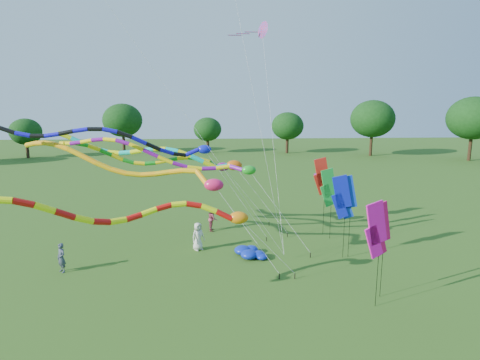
{
  "coord_description": "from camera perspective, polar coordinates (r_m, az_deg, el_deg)",
  "views": [
    {
      "loc": [
        -1.22,
        -16.93,
        8.66
      ],
      "look_at": [
        -0.03,
        2.88,
        4.8
      ],
      "focal_mm": 30.0,
      "sensor_mm": 36.0,
      "label": 1
    }
  ],
  "objects": [
    {
      "name": "tube_kite_red",
      "position": [
        17.22,
        -10.73,
        -4.72
      ],
      "size": [
        11.47,
        4.6,
        5.95
      ],
      "rotation": [
        0.0,
        0.0,
        0.33
      ],
      "color": "black",
      "rests_on": "ground"
    },
    {
      "name": "banner_pole_blue_b",
      "position": [
        22.98,
        14.92,
        -2.4
      ],
      "size": [
        1.16,
        0.2,
        4.74
      ],
      "rotation": [
        0.0,
        0.0,
        -0.11
      ],
      "color": "black",
      "rests_on": "ground"
    },
    {
      "name": "banner_pole_green",
      "position": [
        25.8,
        12.45,
        -1.09
      ],
      "size": [
        1.16,
        0.3,
        4.63
      ],
      "rotation": [
        0.0,
        0.0,
        0.19
      ],
      "color": "black",
      "rests_on": "ground"
    },
    {
      "name": "tube_kite_purple",
      "position": [
        23.06,
        -9.58,
        3.16
      ],
      "size": [
        14.37,
        3.37,
        7.29
      ],
      "rotation": [
        0.0,
        0.0,
        -0.21
      ],
      "color": "black",
      "rests_on": "ground"
    },
    {
      "name": "delta_kite_high_c",
      "position": [
        28.17,
        3.11,
        20.55
      ],
      "size": [
        2.97,
        7.44,
        14.68
      ],
      "rotation": [
        0.0,
        0.0,
        0.49
      ],
      "color": "black",
      "rests_on": "ground"
    },
    {
      "name": "person_b",
      "position": [
        22.96,
        -24.07,
        -10.08
      ],
      "size": [
        0.67,
        0.65,
        1.55
      ],
      "primitive_type": "imported",
      "rotation": [
        0.0,
        0.0,
        -0.72
      ],
      "color": "#393F50",
      "rests_on": "ground"
    },
    {
      "name": "tube_kite_cyan",
      "position": [
        25.53,
        -9.85,
        3.41
      ],
      "size": [
        14.31,
        1.79,
        7.32
      ],
      "rotation": [
        0.0,
        0.0,
        -0.06
      ],
      "color": "black",
      "rests_on": "ground"
    },
    {
      "name": "person_c",
      "position": [
        27.59,
        -3.9,
        -5.51
      ],
      "size": [
        0.65,
        0.82,
        1.65
      ],
      "primitive_type": "imported",
      "rotation": [
        0.0,
        0.0,
        1.54
      ],
      "color": "#9C384E",
      "rests_on": "ground"
    },
    {
      "name": "blue_nylon_heap",
      "position": [
        23.17,
        1.34,
        -10.22
      ],
      "size": [
        1.96,
        1.8,
        0.58
      ],
      "color": "#0D25AA",
      "rests_on": "ground"
    },
    {
      "name": "tube_kite_blue",
      "position": [
        22.93,
        -15.01,
        5.24
      ],
      "size": [
        14.16,
        2.51,
        7.96
      ],
      "rotation": [
        0.0,
        0.0,
        0.2
      ],
      "color": "black",
      "rests_on": "ground"
    },
    {
      "name": "tree_ring",
      "position": [
        18.39,
        -10.32,
        0.87
      ],
      "size": [
        123.47,
        121.0,
        9.68
      ],
      "color": "#382314",
      "rests_on": "ground"
    },
    {
      "name": "banner_pole_magenta_a",
      "position": [
        17.61,
        18.74,
        -6.76
      ],
      "size": [
        1.13,
        0.44,
        4.73
      ],
      "rotation": [
        0.0,
        0.0,
        0.32
      ],
      "color": "black",
      "rests_on": "ground"
    },
    {
      "name": "banner_pole_blue_a",
      "position": [
        22.78,
        14.2,
        -2.38
      ],
      "size": [
        1.16,
        0.17,
        4.78
      ],
      "rotation": [
        0.0,
        0.0,
        -0.08
      ],
      "color": "black",
      "rests_on": "ground"
    },
    {
      "name": "tube_kite_green",
      "position": [
        26.26,
        -9.92,
        2.8
      ],
      "size": [
        12.64,
        2.85,
        6.92
      ],
      "rotation": [
        0.0,
        0.0,
        0.22
      ],
      "color": "black",
      "rests_on": "ground"
    },
    {
      "name": "banner_pole_red",
      "position": [
        26.5,
        11.53,
        0.49
      ],
      "size": [
        1.16,
        0.21,
        5.2
      ],
      "rotation": [
        0.0,
        0.0,
        0.11
      ],
      "color": "black",
      "rests_on": "ground"
    },
    {
      "name": "person_a",
      "position": [
        24.13,
        -5.99,
        -7.97
      ],
      "size": [
        0.97,
        0.91,
        1.67
      ],
      "primitive_type": "imported",
      "rotation": [
        0.0,
        0.0,
        0.62
      ],
      "color": "beige",
      "rests_on": "ground"
    },
    {
      "name": "banner_pole_magenta_b",
      "position": [
        18.62,
        19.34,
        -6.64
      ],
      "size": [
        1.11,
        0.5,
        4.47
      ],
      "rotation": [
        0.0,
        0.0,
        0.38
      ],
      "color": "black",
      "rests_on": "ground"
    },
    {
      "name": "tube_kite_orange",
      "position": [
        21.64,
        -13.79,
        1.58
      ],
      "size": [
        13.61,
        4.8,
        7.15
      ],
      "rotation": [
        0.0,
        0.0,
        -0.35
      ],
      "color": "black",
      "rests_on": "ground"
    },
    {
      "name": "ground",
      "position": [
        19.06,
        0.63,
        -16.02
      ],
      "size": [
        160.0,
        160.0,
        0.0
      ],
      "primitive_type": "plane",
      "color": "#265015",
      "rests_on": "ground"
    },
    {
      "name": "banner_pole_violet",
      "position": [
        28.83,
        11.55,
        0.66
      ],
      "size": [
        1.1,
        0.51,
        4.86
      ],
      "rotation": [
        0.0,
        0.0,
        -0.39
      ],
      "color": "black",
      "rests_on": "ground"
    }
  ]
}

